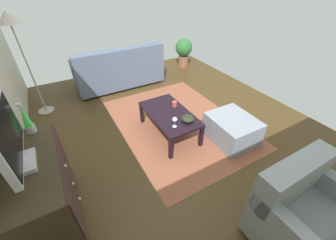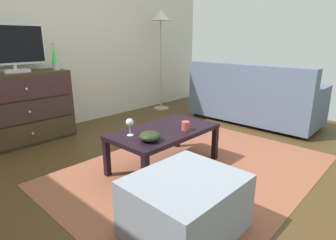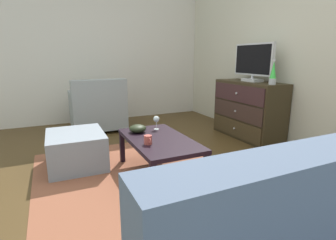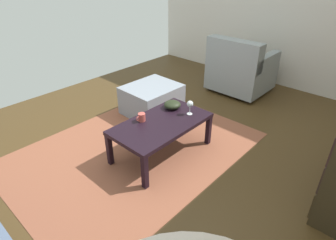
# 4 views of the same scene
# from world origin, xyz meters

# --- Properties ---
(ground_plane) EXTENTS (5.98, 4.71, 0.05)m
(ground_plane) POSITION_xyz_m (0.00, 0.00, -0.03)
(ground_plane) COLOR #49341A
(wall_accent_rear) EXTENTS (5.98, 0.12, 2.74)m
(wall_accent_rear) POSITION_xyz_m (0.00, 2.11, 1.37)
(wall_accent_rear) COLOR beige
(wall_accent_rear) RESTS_ON ground_plane
(area_rug) EXTENTS (2.60, 1.90, 0.01)m
(area_rug) POSITION_xyz_m (0.20, -0.20, 0.00)
(area_rug) COLOR brown
(area_rug) RESTS_ON ground_plane
(dresser) EXTENTS (1.12, 0.49, 0.85)m
(dresser) POSITION_xyz_m (-0.62, 1.80, 0.42)
(dresser) COLOR #362C1A
(dresser) RESTS_ON ground_plane
(tv) EXTENTS (0.74, 0.18, 0.55)m
(tv) POSITION_xyz_m (-0.61, 1.83, 1.14)
(tv) COLOR silver
(tv) RESTS_ON dresser
(lava_lamp) EXTENTS (0.09, 0.09, 0.33)m
(lava_lamp) POSITION_xyz_m (-0.16, 1.76, 1.00)
(lava_lamp) COLOR #B7B7BC
(lava_lamp) RESTS_ON dresser
(coffee_table) EXTENTS (1.04, 0.58, 0.39)m
(coffee_table) POSITION_xyz_m (0.04, 0.06, 0.35)
(coffee_table) COLOR black
(coffee_table) RESTS_ON ground_plane
(wine_glass) EXTENTS (0.07, 0.07, 0.16)m
(wine_glass) POSITION_xyz_m (-0.29, 0.17, 0.51)
(wine_glass) COLOR silver
(wine_glass) RESTS_ON coffee_table
(mug) EXTENTS (0.11, 0.08, 0.08)m
(mug) POSITION_xyz_m (0.16, -0.10, 0.44)
(mug) COLOR #BD4E46
(mug) RESTS_ON coffee_table
(bowl_decorative) EXTENTS (0.19, 0.19, 0.08)m
(bowl_decorative) POSITION_xyz_m (-0.27, -0.06, 0.43)
(bowl_decorative) COLOR #232B19
(bowl_decorative) RESTS_ON coffee_table
(couch_large) EXTENTS (0.85, 1.86, 0.89)m
(couch_large) POSITION_xyz_m (2.07, 0.16, 0.34)
(couch_large) COLOR #332319
(couch_large) RESTS_ON ground_plane
(ottoman) EXTENTS (0.71, 0.61, 0.38)m
(ottoman) POSITION_xyz_m (-0.56, -0.69, 0.19)
(ottoman) COLOR gray
(ottoman) RESTS_ON ground_plane
(standing_lamp) EXTENTS (0.32, 0.32, 1.70)m
(standing_lamp) POSITION_xyz_m (1.74, 1.75, 1.46)
(standing_lamp) COLOR #A59E8C
(standing_lamp) RESTS_ON ground_plane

